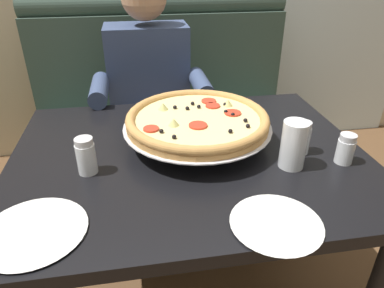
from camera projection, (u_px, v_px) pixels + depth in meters
The scene contains 10 objects.
booth_bench at pixel (165, 126), 2.13m from camera, with size 1.52×0.78×1.13m.
dining_table at pixel (189, 176), 1.21m from camera, with size 1.16×0.91×0.75m.
diner_main at pixel (150, 94), 1.74m from camera, with size 0.54×0.64×1.27m.
pizza at pixel (197, 120), 1.19m from camera, with size 0.50×0.50×0.12m.
shaker_oregano at pixel (345, 151), 1.09m from camera, with size 0.05×0.05×0.10m.
shaker_pepper_flakes at pixel (301, 140), 1.14m from camera, with size 0.05×0.05×0.11m.
shaker_parmesan at pixel (86, 158), 1.04m from camera, with size 0.06×0.06×0.11m.
plate_near_left at pixel (276, 221), 0.86m from camera, with size 0.23×0.23×0.02m.
plate_near_right at pixel (33, 229), 0.83m from camera, with size 0.25×0.25×0.02m.
drinking_glass at pixel (293, 147), 1.06m from camera, with size 0.08×0.08×0.15m.
Camera 1 is at (-0.16, -0.99, 1.34)m, focal length 32.98 mm.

